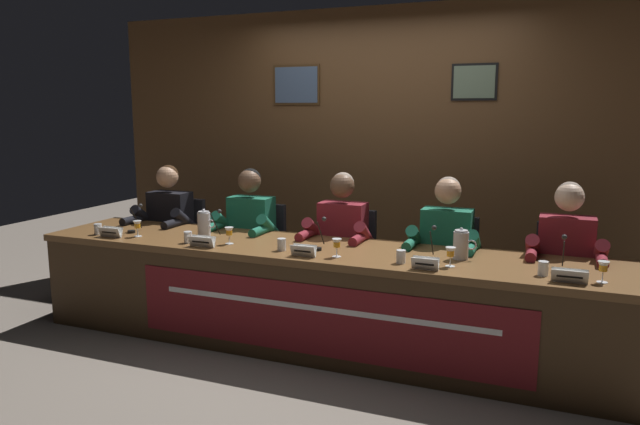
% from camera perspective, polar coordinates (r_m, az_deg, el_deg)
% --- Properties ---
extents(ground_plane, '(12.00, 12.00, 0.00)m').
position_cam_1_polar(ground_plane, '(4.45, -0.00, -12.48)').
color(ground_plane, '#70665B').
extents(wall_back_panelled, '(5.54, 0.14, 2.60)m').
position_cam_1_polar(wall_back_panelled, '(5.56, 5.88, 5.81)').
color(wall_back_panelled, brown).
rests_on(wall_back_panelled, ground_plane).
extents(conference_table, '(4.34, 0.82, 0.73)m').
position_cam_1_polar(conference_table, '(4.17, -0.57, -6.57)').
color(conference_table, brown).
rests_on(conference_table, ground_plane).
extents(chair_far_left, '(0.44, 0.45, 0.89)m').
position_cam_1_polar(chair_far_left, '(5.57, -13.30, -3.52)').
color(chair_far_left, black).
rests_on(chair_far_left, ground_plane).
extents(panelist_far_left, '(0.51, 0.48, 1.21)m').
position_cam_1_polar(panelist_far_left, '(5.35, -14.63, -1.10)').
color(panelist_far_left, black).
rests_on(panelist_far_left, ground_plane).
extents(nameplate_far_left, '(0.19, 0.06, 0.08)m').
position_cam_1_polar(nameplate_far_left, '(4.82, -19.43, -1.78)').
color(nameplate_far_left, white).
rests_on(nameplate_far_left, conference_table).
extents(juice_glass_far_left, '(0.06, 0.06, 0.12)m').
position_cam_1_polar(juice_glass_far_left, '(4.77, -17.11, -1.21)').
color(juice_glass_far_left, white).
rests_on(juice_glass_far_left, conference_table).
extents(water_cup_far_left, '(0.06, 0.06, 0.08)m').
position_cam_1_polar(water_cup_far_left, '(4.96, -20.51, -1.55)').
color(water_cup_far_left, silver).
rests_on(water_cup_far_left, conference_table).
extents(microphone_far_left, '(0.06, 0.17, 0.22)m').
position_cam_1_polar(microphone_far_left, '(4.95, -17.36, -0.95)').
color(microphone_far_left, black).
rests_on(microphone_far_left, conference_table).
extents(chair_left, '(0.44, 0.45, 0.89)m').
position_cam_1_polar(chair_left, '(5.15, -5.90, -4.38)').
color(chair_left, black).
rests_on(chair_left, ground_plane).
extents(panelist_left, '(0.51, 0.48, 1.21)m').
position_cam_1_polar(panelist_left, '(4.92, -7.03, -1.80)').
color(panelist_left, black).
rests_on(panelist_left, ground_plane).
extents(nameplate_left, '(0.20, 0.06, 0.08)m').
position_cam_1_polar(nameplate_left, '(4.30, -11.25, -2.74)').
color(nameplate_left, white).
rests_on(nameplate_left, conference_table).
extents(juice_glass_left, '(0.06, 0.06, 0.12)m').
position_cam_1_polar(juice_glass_left, '(4.36, -8.71, -1.90)').
color(juice_glass_left, white).
rests_on(juice_glass_left, conference_table).
extents(water_cup_left, '(0.06, 0.06, 0.08)m').
position_cam_1_polar(water_cup_left, '(4.46, -12.54, -2.38)').
color(water_cup_left, silver).
rests_on(water_cup_left, conference_table).
extents(microphone_left, '(0.06, 0.17, 0.22)m').
position_cam_1_polar(microphone_left, '(4.54, -10.13, -1.61)').
color(microphone_left, black).
rests_on(microphone_left, conference_table).
extents(chair_center, '(0.44, 0.45, 0.89)m').
position_cam_1_polar(chair_center, '(4.84, 2.64, -5.29)').
color(chair_center, black).
rests_on(chair_center, ground_plane).
extents(panelist_center, '(0.51, 0.48, 1.21)m').
position_cam_1_polar(panelist_center, '(4.59, 1.85, -2.57)').
color(panelist_center, black).
rests_on(panelist_center, ground_plane).
extents(nameplate_center, '(0.17, 0.06, 0.08)m').
position_cam_1_polar(nameplate_center, '(3.95, -1.57, -3.68)').
color(nameplate_center, white).
rests_on(nameplate_center, conference_table).
extents(juice_glass_center, '(0.06, 0.06, 0.12)m').
position_cam_1_polar(juice_glass_center, '(3.93, 1.62, -3.07)').
color(juice_glass_center, white).
rests_on(juice_glass_center, conference_table).
extents(water_cup_center, '(0.06, 0.06, 0.08)m').
position_cam_1_polar(water_cup_center, '(4.13, -3.70, -3.14)').
color(water_cup_center, silver).
rests_on(water_cup_center, conference_table).
extents(microphone_center, '(0.06, 0.17, 0.22)m').
position_cam_1_polar(microphone_center, '(4.15, -0.04, -2.53)').
color(microphone_center, black).
rests_on(microphone_center, conference_table).
extents(chair_right, '(0.44, 0.45, 0.89)m').
position_cam_1_polar(chair_right, '(4.64, 12.16, -6.15)').
color(chair_right, black).
rests_on(chair_right, ground_plane).
extents(panelist_right, '(0.51, 0.48, 1.21)m').
position_cam_1_polar(panelist_right, '(4.39, 11.84, -3.37)').
color(panelist_right, black).
rests_on(panelist_right, ground_plane).
extents(nameplate_right, '(0.16, 0.06, 0.08)m').
position_cam_1_polar(nameplate_right, '(3.68, 10.05, -4.84)').
color(nameplate_right, white).
rests_on(nameplate_right, conference_table).
extents(juice_glass_right, '(0.06, 0.06, 0.12)m').
position_cam_1_polar(juice_glass_right, '(3.78, 12.40, -3.83)').
color(juice_glass_right, white).
rests_on(juice_glass_right, conference_table).
extents(water_cup_right, '(0.06, 0.06, 0.08)m').
position_cam_1_polar(water_cup_right, '(3.82, 7.76, -4.28)').
color(water_cup_right, silver).
rests_on(water_cup_right, conference_table).
extents(microphone_right, '(0.06, 0.17, 0.22)m').
position_cam_1_polar(microphone_right, '(3.91, 10.59, -3.47)').
color(microphone_right, black).
rests_on(microphone_right, conference_table).
extents(chair_far_right, '(0.44, 0.45, 0.89)m').
position_cam_1_polar(chair_far_right, '(4.59, 22.22, -6.88)').
color(chair_far_right, black).
rests_on(chair_far_right, ground_plane).
extents(panelist_far_right, '(0.51, 0.48, 1.21)m').
position_cam_1_polar(panelist_far_right, '(4.33, 22.46, -4.11)').
color(panelist_far_right, black).
rests_on(panelist_far_right, ground_plane).
extents(nameplate_far_right, '(0.20, 0.06, 0.08)m').
position_cam_1_polar(nameplate_far_right, '(3.64, 22.81, -5.64)').
color(nameplate_far_right, white).
rests_on(nameplate_far_right, conference_table).
extents(juice_glass_far_right, '(0.06, 0.06, 0.12)m').
position_cam_1_polar(juice_glass_far_right, '(3.72, 25.52, -4.81)').
color(juice_glass_far_right, white).
rests_on(juice_glass_far_right, conference_table).
extents(water_cup_far_right, '(0.06, 0.06, 0.08)m').
position_cam_1_polar(water_cup_far_right, '(3.75, 20.61, -5.10)').
color(water_cup_far_right, silver).
rests_on(water_cup_far_right, conference_table).
extents(microphone_far_right, '(0.06, 0.17, 0.22)m').
position_cam_1_polar(microphone_far_right, '(3.85, 22.26, -4.27)').
color(microphone_far_right, black).
rests_on(microphone_far_right, conference_table).
extents(water_pitcher_left_side, '(0.15, 0.10, 0.21)m').
position_cam_1_polar(water_pitcher_left_side, '(4.67, -11.05, -1.06)').
color(water_pitcher_left_side, silver).
rests_on(water_pitcher_left_side, conference_table).
extents(water_pitcher_right_side, '(0.15, 0.10, 0.21)m').
position_cam_1_polar(water_pitcher_right_side, '(3.99, 13.37, -3.02)').
color(water_pitcher_right_side, silver).
rests_on(water_pitcher_right_side, conference_table).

